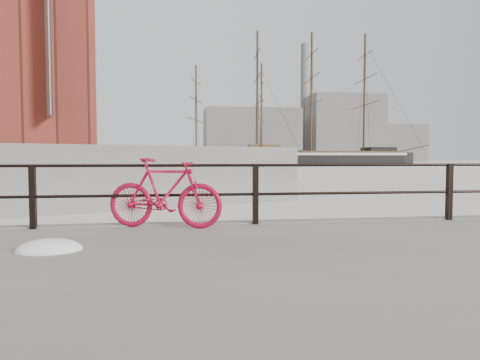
{
  "coord_description": "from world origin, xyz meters",
  "views": [
    {
      "loc": [
        -4.75,
        -7.12,
        1.46
      ],
      "look_at": [
        -3.52,
        1.5,
        1.0
      ],
      "focal_mm": 32.0,
      "sensor_mm": 36.0,
      "label": 1
    }
  ],
  "objects_px": {
    "bicycle": "(165,193)",
    "barque_black": "(311,164)",
    "schooner_mid": "(229,165)",
    "schooner_left": "(7,167)"
  },
  "relations": [
    {
      "from": "schooner_mid",
      "to": "schooner_left",
      "type": "xyz_separation_m",
      "value": [
        -37.53,
        -8.77,
        0.0
      ]
    },
    {
      "from": "barque_black",
      "to": "bicycle",
      "type": "bearing_deg",
      "value": -105.38
    },
    {
      "from": "bicycle",
      "to": "schooner_mid",
      "type": "distance_m",
      "value": 77.2
    },
    {
      "from": "bicycle",
      "to": "schooner_mid",
      "type": "xyz_separation_m",
      "value": [
        9.81,
        76.57,
        -0.9
      ]
    },
    {
      "from": "barque_black",
      "to": "schooner_mid",
      "type": "height_order",
      "value": "barque_black"
    },
    {
      "from": "barque_black",
      "to": "schooner_left",
      "type": "distance_m",
      "value": 63.53
    },
    {
      "from": "barque_black",
      "to": "schooner_left",
      "type": "relative_size",
      "value": 2.52
    },
    {
      "from": "bicycle",
      "to": "barque_black",
      "type": "distance_m",
      "value": 96.67
    },
    {
      "from": "bicycle",
      "to": "barque_black",
      "type": "bearing_deg",
      "value": 87.58
    },
    {
      "from": "barque_black",
      "to": "schooner_left",
      "type": "bearing_deg",
      "value": -154.64
    }
  ]
}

